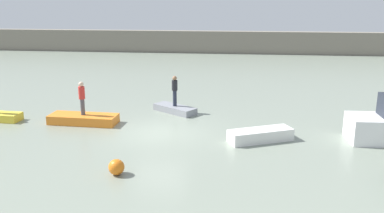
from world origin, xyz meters
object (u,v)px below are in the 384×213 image
object	(u,v)px
rowboat_grey	(175,109)
person_dark_shirt	(175,89)
mooring_buoy	(116,167)
person_red_shirt	(82,96)
rowboat_orange	(83,119)
rowboat_white	(260,135)

from	to	relation	value
rowboat_grey	person_dark_shirt	size ratio (longest dim) A/B	1.50
rowboat_grey	mooring_buoy	world-z (taller)	mooring_buoy
person_red_shirt	mooring_buoy	xyz separation A→B (m)	(3.57, -6.05, -1.15)
rowboat_grey	mooring_buoy	size ratio (longest dim) A/B	4.37
rowboat_grey	person_dark_shirt	distance (m)	1.17
person_dark_shirt	rowboat_orange	bearing A→B (deg)	-148.90
rowboat_orange	rowboat_white	xyz separation A→B (m)	(9.04, -1.69, 0.04)
rowboat_orange	rowboat_white	world-z (taller)	rowboat_white
person_red_shirt	rowboat_grey	bearing A→B (deg)	31.10
rowboat_orange	mooring_buoy	size ratio (longest dim) A/B	5.90
rowboat_grey	person_red_shirt	bearing A→B (deg)	-113.97
rowboat_orange	rowboat_grey	xyz separation A→B (m)	(4.40, 2.66, -0.04)
rowboat_white	rowboat_grey	bearing A→B (deg)	112.10
person_dark_shirt	mooring_buoy	distance (m)	8.81
rowboat_orange	mooring_buoy	world-z (taller)	mooring_buoy
rowboat_grey	person_red_shirt	world-z (taller)	person_red_shirt
rowboat_white	mooring_buoy	world-z (taller)	mooring_buoy
person_dark_shirt	rowboat_white	bearing A→B (deg)	-43.10
rowboat_orange	person_red_shirt	world-z (taller)	person_red_shirt
person_red_shirt	mooring_buoy	size ratio (longest dim) A/B	2.93
person_red_shirt	mooring_buoy	world-z (taller)	person_red_shirt
person_red_shirt	rowboat_white	bearing A→B (deg)	-10.56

